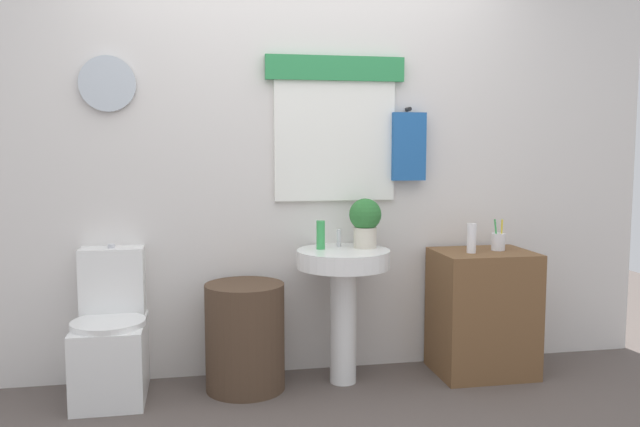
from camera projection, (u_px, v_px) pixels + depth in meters
back_wall at (296, 152)px, 3.82m from camera, size 4.40×0.18×2.60m
toilet at (111, 340)px, 3.48m from camera, size 0.38×0.51×0.80m
laundry_hamper at (245, 337)px, 3.57m from camera, size 0.43×0.43×0.59m
pedestal_sink at (343, 282)px, 3.65m from camera, size 0.52×0.52×0.76m
faucet at (339, 238)px, 3.74m from camera, size 0.03×0.03×0.10m
wooden_cabinet at (482, 312)px, 3.83m from camera, size 0.55×0.44×0.73m
soap_bottle at (321, 235)px, 3.65m from camera, size 0.05×0.05×0.16m
potted_plant at (365, 220)px, 3.70m from camera, size 0.18×0.18×0.28m
lotion_bottle at (472, 238)px, 3.72m from camera, size 0.05×0.05×0.17m
toothbrush_cup at (498, 241)px, 3.82m from camera, size 0.08×0.08×0.18m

